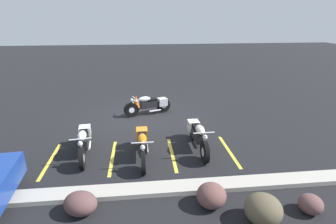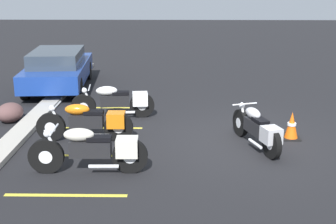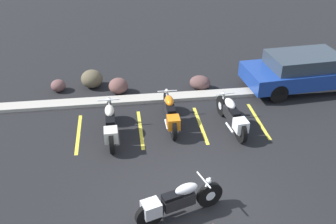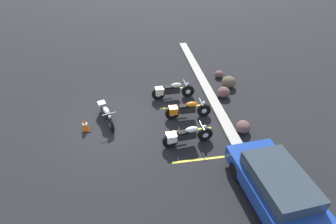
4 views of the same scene
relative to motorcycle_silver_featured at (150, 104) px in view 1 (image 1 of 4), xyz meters
name	(u,v)px [view 1 (image 1 of 4)]	position (x,y,z in m)	size (l,w,h in m)	color
ground	(142,116)	(0.37, 0.25, -0.44)	(60.00, 60.00, 0.00)	black
motorcycle_silver_featured	(150,104)	(0.00, 0.00, 0.00)	(2.03, 0.89, 0.83)	black
parked_bike_0	(198,135)	(-1.38, 3.29, 0.03)	(0.63, 2.25, 0.88)	black
parked_bike_1	(142,144)	(0.39, 3.69, 0.02)	(0.61, 2.17, 0.86)	black
parked_bike_2	(84,140)	(2.18, 3.29, 0.01)	(0.65, 2.17, 0.85)	black
concrete_curb	(145,190)	(0.37, 5.39, -0.38)	(18.00, 0.50, 0.12)	#A8A399
landscape_rock_0	(80,203)	(1.76, 5.97, -0.19)	(0.74, 0.61, 0.50)	brown
landscape_rock_1	(211,195)	(-1.10, 6.05, -0.16)	(0.67, 0.67, 0.55)	brown
landscape_rock_2	(311,204)	(-3.20, 6.48, -0.23)	(0.52, 0.51, 0.42)	brown
landscape_rock_3	(263,209)	(-2.03, 6.65, -0.12)	(0.76, 0.78, 0.64)	brown
traffic_cone	(136,102)	(0.61, -0.88, -0.14)	(0.40, 0.40, 0.63)	black
stall_line_0	(229,151)	(-2.35, 3.63, -0.44)	(0.10, 2.10, 0.00)	gold
stall_line_1	(172,154)	(-0.52, 3.63, -0.44)	(0.10, 2.10, 0.00)	gold
stall_line_2	(113,157)	(1.31, 3.63, -0.44)	(0.10, 2.10, 0.00)	gold
stall_line_3	(50,161)	(3.14, 3.63, -0.44)	(0.10, 2.10, 0.00)	gold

